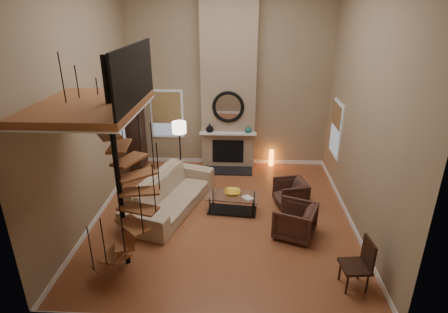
{
  "coord_description": "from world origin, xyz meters",
  "views": [
    {
      "loc": [
        0.4,
        -7.66,
        4.78
      ],
      "look_at": [
        0.0,
        0.4,
        1.4
      ],
      "focal_mm": 29.61,
      "sensor_mm": 36.0,
      "label": 1
    }
  ],
  "objects_px": {
    "floor_lamp": "(179,132)",
    "hutch": "(137,138)",
    "sofa": "(171,193)",
    "armchair_near": "(293,193)",
    "coffee_table": "(232,201)",
    "accent_lamp": "(271,158)",
    "armchair_far": "(298,222)",
    "side_chair": "(360,262)"
  },
  "relations": [
    {
      "from": "floor_lamp",
      "to": "hutch",
      "type": "bearing_deg",
      "value": 154.0
    },
    {
      "from": "hutch",
      "to": "sofa",
      "type": "bearing_deg",
      "value": -58.97
    },
    {
      "from": "sofa",
      "to": "armchair_near",
      "type": "relative_size",
      "value": 3.97
    },
    {
      "from": "armchair_near",
      "to": "coffee_table",
      "type": "relative_size",
      "value": 0.56
    },
    {
      "from": "armchair_near",
      "to": "hutch",
      "type": "bearing_deg",
      "value": -129.59
    },
    {
      "from": "hutch",
      "to": "coffee_table",
      "type": "bearing_deg",
      "value": -40.35
    },
    {
      "from": "sofa",
      "to": "accent_lamp",
      "type": "height_order",
      "value": "sofa"
    },
    {
      "from": "armchair_far",
      "to": "coffee_table",
      "type": "bearing_deg",
      "value": -101.56
    },
    {
      "from": "side_chair",
      "to": "hutch",
      "type": "bearing_deg",
      "value": 136.63
    },
    {
      "from": "sofa",
      "to": "side_chair",
      "type": "height_order",
      "value": "side_chair"
    },
    {
      "from": "armchair_far",
      "to": "accent_lamp",
      "type": "xyz_separation_m",
      "value": [
        -0.32,
        3.82,
        -0.1
      ]
    },
    {
      "from": "hutch",
      "to": "accent_lamp",
      "type": "height_order",
      "value": "hutch"
    },
    {
      "from": "hutch",
      "to": "accent_lamp",
      "type": "distance_m",
      "value": 4.21
    },
    {
      "from": "armchair_far",
      "to": "floor_lamp",
      "type": "xyz_separation_m",
      "value": [
        -3.02,
        2.8,
        1.06
      ]
    },
    {
      "from": "accent_lamp",
      "to": "armchair_near",
      "type": "bearing_deg",
      "value": -81.49
    },
    {
      "from": "sofa",
      "to": "accent_lamp",
      "type": "distance_m",
      "value": 3.83
    },
    {
      "from": "floor_lamp",
      "to": "side_chair",
      "type": "bearing_deg",
      "value": -48.08
    },
    {
      "from": "armchair_far",
      "to": "side_chair",
      "type": "distance_m",
      "value": 1.77
    },
    {
      "from": "coffee_table",
      "to": "side_chair",
      "type": "distance_m",
      "value": 3.43
    },
    {
      "from": "coffee_table",
      "to": "armchair_near",
      "type": "bearing_deg",
      "value": 13.9
    },
    {
      "from": "armchair_far",
      "to": "sofa",
      "type": "bearing_deg",
      "value": -88.18
    },
    {
      "from": "accent_lamp",
      "to": "hutch",
      "type": "bearing_deg",
      "value": -175.68
    },
    {
      "from": "sofa",
      "to": "armchair_far",
      "type": "distance_m",
      "value": 3.2
    },
    {
      "from": "coffee_table",
      "to": "side_chair",
      "type": "height_order",
      "value": "side_chair"
    },
    {
      "from": "hutch",
      "to": "armchair_far",
      "type": "xyz_separation_m",
      "value": [
        4.46,
        -3.51,
        -0.6
      ]
    },
    {
      "from": "armchair_near",
      "to": "armchair_far",
      "type": "height_order",
      "value": "armchair_far"
    },
    {
      "from": "hutch",
      "to": "side_chair",
      "type": "height_order",
      "value": "hutch"
    },
    {
      "from": "coffee_table",
      "to": "side_chair",
      "type": "relative_size",
      "value": 1.33
    },
    {
      "from": "armchair_near",
      "to": "armchair_far",
      "type": "xyz_separation_m",
      "value": [
        -0.05,
        -1.34,
        0.0
      ]
    },
    {
      "from": "floor_lamp",
      "to": "accent_lamp",
      "type": "distance_m",
      "value": 3.11
    },
    {
      "from": "hutch",
      "to": "floor_lamp",
      "type": "xyz_separation_m",
      "value": [
        1.44,
        -0.7,
        0.46
      ]
    },
    {
      "from": "hutch",
      "to": "coffee_table",
      "type": "xyz_separation_m",
      "value": [
        2.99,
        -2.54,
        -0.67
      ]
    },
    {
      "from": "side_chair",
      "to": "accent_lamp",
      "type": "bearing_deg",
      "value": 102.55
    },
    {
      "from": "coffee_table",
      "to": "floor_lamp",
      "type": "bearing_deg",
      "value": 130.16
    },
    {
      "from": "hutch",
      "to": "side_chair",
      "type": "bearing_deg",
      "value": -43.37
    },
    {
      "from": "accent_lamp",
      "to": "side_chair",
      "type": "distance_m",
      "value": 5.49
    },
    {
      "from": "hutch",
      "to": "sofa",
      "type": "xyz_separation_m",
      "value": [
        1.45,
        -2.42,
        -0.55
      ]
    },
    {
      "from": "armchair_near",
      "to": "side_chair",
      "type": "distance_m",
      "value": 2.99
    },
    {
      "from": "armchair_far",
      "to": "coffee_table",
      "type": "height_order",
      "value": "armchair_far"
    },
    {
      "from": "floor_lamp",
      "to": "accent_lamp",
      "type": "bearing_deg",
      "value": 20.61
    },
    {
      "from": "accent_lamp",
      "to": "side_chair",
      "type": "relative_size",
      "value": 0.51
    },
    {
      "from": "hutch",
      "to": "armchair_near",
      "type": "bearing_deg",
      "value": -25.65
    }
  ]
}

